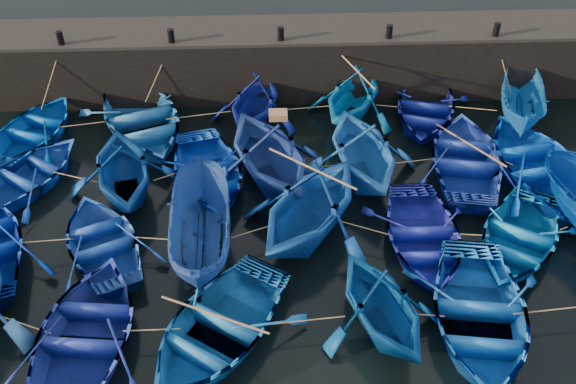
{
  "coord_description": "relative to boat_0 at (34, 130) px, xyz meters",
  "views": [
    {
      "loc": [
        -0.64,
        -11.99,
        13.7
      ],
      "look_at": [
        0.0,
        3.2,
        0.7
      ],
      "focal_mm": 40.0,
      "sensor_mm": 36.0,
      "label": 1
    }
  ],
  "objects": [
    {
      "name": "boat_7",
      "position": [
        3.76,
        -3.16,
        0.65
      ],
      "size": [
        4.56,
        4.99,
        2.23
      ],
      "primitive_type": "imported",
      "rotation": [
        0.0,
        0.0,
        3.38
      ],
      "color": "navy",
      "rests_on": "ground"
    },
    {
      "name": "boat_10",
      "position": [
        11.5,
        -2.61,
        0.75
      ],
      "size": [
        4.69,
        5.2,
        2.41
      ],
      "primitive_type": "imported",
      "rotation": [
        0.0,
        0.0,
        3.32
      ],
      "color": "blue",
      "rests_on": "ground"
    },
    {
      "name": "boat_21",
      "position": [
        3.69,
        -9.12,
        0.06
      ],
      "size": [
        4.1,
        5.37,
        1.04
      ],
      "primitive_type": "imported",
      "rotation": [
        0.0,
        0.0,
        3.04
      ],
      "color": "navy",
      "rests_on": "ground"
    },
    {
      "name": "boat_14",
      "position": [
        3.47,
        -5.75,
        -0.02
      ],
      "size": [
        4.52,
        5.11,
        0.88
      ],
      "primitive_type": "imported",
      "rotation": [
        0.0,
        0.0,
        3.57
      ],
      "color": "#1440A1",
      "rests_on": "ground"
    },
    {
      "name": "boat_0",
      "position": [
        0.0,
        0.0,
        0.0
      ],
      "size": [
        4.49,
        5.24,
        0.92
      ],
      "primitive_type": "imported",
      "rotation": [
        0.0,
        0.0,
        2.79
      ],
      "color": "#0041A1",
      "rests_on": "ground"
    },
    {
      "name": "boat_3",
      "position": [
        11.6,
        0.98,
        0.57
      ],
      "size": [
        4.88,
        5.08,
        2.07
      ],
      "primitive_type": "imported",
      "rotation": [
        0.0,
        0.0,
        -0.52
      ],
      "color": "#0466BA",
      "rests_on": "ground"
    },
    {
      "name": "boat_9",
      "position": [
        8.42,
        -2.73,
        0.82
      ],
      "size": [
        5.75,
        6.11,
        2.56
      ],
      "primitive_type": "imported",
      "rotation": [
        0.0,
        0.0,
        3.54
      ],
      "color": "navy",
      "rests_on": "ground"
    },
    {
      "name": "bollard_0",
      "position": [
        0.97,
        2.32,
        2.41
      ],
      "size": [
        0.24,
        0.24,
        0.5
      ],
      "primitive_type": "cylinder",
      "color": "black",
      "rests_on": "quay_top"
    },
    {
      "name": "bollard_4",
      "position": [
        16.97,
        2.32,
        2.41
      ],
      "size": [
        0.24,
        0.24,
        0.5
      ],
      "primitive_type": "cylinder",
      "color": "black",
      "rests_on": "quay_top"
    },
    {
      "name": "boat_8",
      "position": [
        6.37,
        -2.74,
        0.03
      ],
      "size": [
        4.38,
        5.35,
        0.97
      ],
      "primitive_type": "imported",
      "rotation": [
        0.0,
        0.0,
        0.24
      ],
      "color": "#083AC9",
      "rests_on": "ground"
    },
    {
      "name": "boat_11",
      "position": [
        15.1,
        -2.36,
        0.07
      ],
      "size": [
        4.49,
        5.65,
        1.05
      ],
      "primitive_type": "imported",
      "rotation": [
        0.0,
        0.0,
        2.96
      ],
      "color": "navy",
      "rests_on": "ground"
    },
    {
      "name": "mooring_ropes",
      "position": [
        8.99,
        -2.26,
        0.42
      ],
      "size": [
        17.87,
        11.38,
        2.1
      ],
      "color": "tan",
      "rests_on": "ground"
    },
    {
      "name": "boat_12",
      "position": [
        17.41,
        -2.84,
        0.11
      ],
      "size": [
        4.96,
        6.18,
        1.14
      ],
      "primitive_type": "imported",
      "rotation": [
        0.0,
        0.0,
        3.34
      ],
      "color": "blue",
      "rests_on": "ground"
    },
    {
      "name": "boat_24",
      "position": [
        13.7,
        -9.0,
        0.08
      ],
      "size": [
        4.44,
        5.7,
        1.08
      ],
      "primitive_type": "imported",
      "rotation": [
        0.0,
        0.0,
        -0.14
      ],
      "color": "blue",
      "rests_on": "ground"
    },
    {
      "name": "boat_17",
      "position": [
        12.85,
        -6.0,
        0.02
      ],
      "size": [
        3.31,
        4.61,
        0.95
      ],
      "primitive_type": "imported",
      "rotation": [
        0.0,
        0.0,
        -0.01
      ],
      "color": "#19219D",
      "rests_on": "ground"
    },
    {
      "name": "bollard_1",
      "position": [
        4.97,
        2.32,
        2.41
      ],
      "size": [
        0.24,
        0.24,
        0.5
      ],
      "primitive_type": "cylinder",
      "color": "black",
      "rests_on": "quay_top"
    },
    {
      "name": "wooden_crate",
      "position": [
        8.72,
        -2.73,
        2.21
      ],
      "size": [
        0.57,
        0.43,
        0.22
      ],
      "primitive_type": "cube",
      "color": "olive",
      "rests_on": "boat_9"
    },
    {
      "name": "boat_1",
      "position": [
        3.81,
        0.35,
        0.12
      ],
      "size": [
        5.79,
        6.66,
        1.16
      ],
      "primitive_type": "imported",
      "rotation": [
        0.0,
        0.0,
        0.39
      ],
      "color": "#1A5B9B",
      "rests_on": "ground"
    },
    {
      "name": "bollard_3",
      "position": [
        12.97,
        2.32,
        2.41
      ],
      "size": [
        0.24,
        0.24,
        0.5
      ],
      "primitive_type": "cylinder",
      "color": "black",
      "rests_on": "quay_top"
    },
    {
      "name": "boat_23",
      "position": [
        11.14,
        -8.89,
        0.54
      ],
      "size": [
        4.36,
        4.67,
        1.99
      ],
      "primitive_type": "imported",
      "rotation": [
        0.0,
        0.0,
        0.35
      ],
      "color": "navy",
      "rests_on": "ground"
    },
    {
      "name": "boat_5",
      "position": [
        17.82,
        0.42,
        0.35
      ],
      "size": [
        2.7,
        4.46,
        1.62
      ],
      "primitive_type": "imported",
      "rotation": [
        0.0,
        0.0,
        -0.29
      ],
      "color": "blue",
      "rests_on": "ground"
    },
    {
      "name": "quay_top",
      "position": [
        8.97,
        3.22,
        2.1
      ],
      "size": [
        26.0,
        2.5,
        0.12
      ],
      "primitive_type": "cube",
      "color": "black",
      "rests_on": "quay_wall"
    },
    {
      "name": "boat_6",
      "position": [
        0.43,
        -2.58,
        -0.0
      ],
      "size": [
        5.07,
        5.41,
        0.91
      ],
      "primitive_type": "imported",
      "rotation": [
        0.0,
        0.0,
        2.55
      ],
      "color": "#0D3A94",
      "rests_on": "ground"
    },
    {
      "name": "boat_2",
      "position": [
        7.96,
        0.78,
        0.54
      ],
      "size": [
        4.27,
        4.6,
        1.99
      ],
      "primitive_type": "imported",
      "rotation": [
        0.0,
        0.0,
        -0.31
      ],
      "color": "navy",
      "rests_on": "ground"
    },
    {
      "name": "boat_16",
      "position": [
        9.58,
        -5.32,
        0.83
      ],
      "size": [
        6.22,
        6.4,
        2.57
      ],
      "primitive_type": "imported",
      "rotation": [
        0.0,
        0.0,
        -0.6
      ],
      "color": "#0D4593",
      "rests_on": "ground"
    },
    {
      "name": "boat_18",
      "position": [
        15.66,
        -6.12,
        0.01
      ],
      "size": [
        5.14,
        5.55,
        0.94
      ],
      "primitive_type": "imported",
      "rotation": [
        0.0,
        0.0,
        -0.56
      ],
      "color": "#0762B2",
      "rests_on": "ground"
    },
    {
      "name": "loose_oars",
      "position": [
        10.8,
        -3.95,
        1.25
      ],
      "size": [
        10.43,
        12.17,
        1.6
      ],
      "color": "#99724C",
      "rests_on": "ground"
    },
    {
      "name": "bollard_2",
      "position": [
        8.97,
        2.32,
        2.41
      ],
      "size": [
        0.24,
        0.24,
        0.5
      ],
      "primitive_type": "cylinder",
      "color": "black",
      "rests_on": "quay_top"
    },
    {
      "name": "boat_4",
      "position": [
        14.31,
        0.79,
        0.02
      ],
      "size": [
        4.44,
        5.32,
        0.95
      ],
      "primitive_type": "imported",
      "rotation": [
        0.0,
        0.0,
        -0.29
      ],
      "color": "navy",
      "rests_on": "ground"
    },
    {
      "name": "quay_wall",
      "position": [
        8.97,
        3.22,
        0.79
      ],
      "size": [
        26.0,
        2.5,
        2.5
      ],
      "primitive_type": "cube",
      "color": "black",
      "rests_on": "ground"
    },
    {
      "name": "boat_22",
      "position": [
        6.93,
        -9.11,
        0.06
      ],
      "size": [
        5.72,
        6.12,
        1.03
      ],
      "primitive_type": "imported",
      "rotation": [
        0.0,
        0.0,
        -0.58
      ],
      "color": "#0F5596",
      "rests_on": "ground"
    },
    {
      "name": "boat_15",
      "position": [
        6.35,
        -5.88,
        0.46
      ],
      "size": [
        1.92,
        4.78,
        1.83
      ],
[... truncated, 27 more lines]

